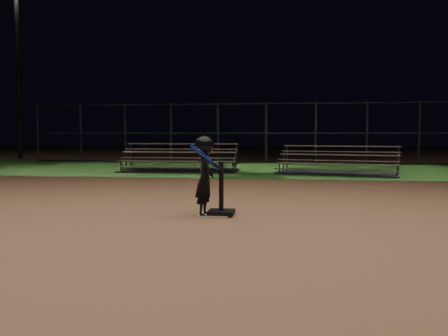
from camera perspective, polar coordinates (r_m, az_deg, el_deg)
ground at (r=7.54m, az=-1.10°, el=-5.46°), size 80.00×80.00×0.00m
grass_strip at (r=17.43m, az=4.26°, el=-0.07°), size 60.00×8.00×0.01m
home_plate at (r=7.54m, az=-1.10°, el=-5.37°), size 0.45×0.45×0.02m
batting_tee at (r=7.49m, az=-0.32°, el=-4.22°), size 0.38×0.38×0.79m
child_batter at (r=7.40m, az=-2.24°, el=-0.63°), size 0.44×0.57×1.21m
bleacher_left at (r=16.11m, az=-5.17°, el=0.24°), size 3.77×1.90×0.91m
bleacher_right at (r=15.27m, az=12.98°, el=-0.08°), size 3.82×2.45×0.87m
backstop_fence at (r=20.38m, az=4.87°, el=4.02°), size 20.08×0.08×2.50m
light_pole_left at (r=26.17m, az=-22.67°, el=11.84°), size 0.90×0.53×8.30m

